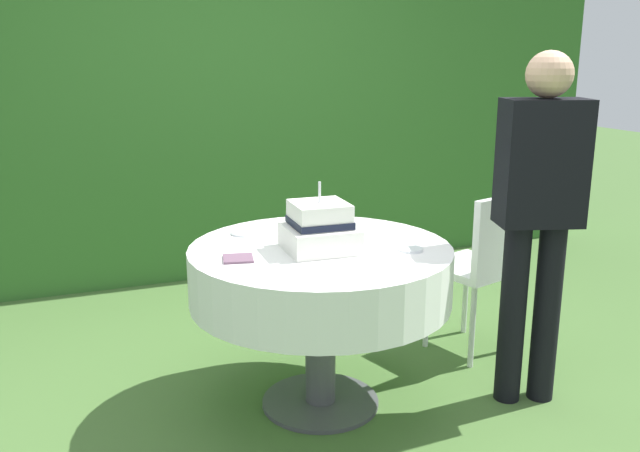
{
  "coord_description": "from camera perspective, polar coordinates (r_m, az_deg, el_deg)",
  "views": [
    {
      "loc": [
        -1.04,
        -2.64,
        1.59
      ],
      "look_at": [
        -0.01,
        -0.02,
        0.86
      ],
      "focal_mm": 37.87,
      "sensor_mm": 36.0,
      "label": 1
    }
  ],
  "objects": [
    {
      "name": "garden_chair",
      "position": [
        3.64,
        13.67,
        -2.68
      ],
      "size": [
        0.5,
        0.5,
        0.89
      ],
      "color": "white",
      "rests_on": "ground_plane"
    },
    {
      "name": "serving_plate_near",
      "position": [
        3.18,
        -6.29,
        -0.56
      ],
      "size": [
        0.14,
        0.14,
        0.01
      ],
      "primitive_type": "cylinder",
      "color": "white",
      "rests_on": "cake_table"
    },
    {
      "name": "cake_table",
      "position": [
        3.0,
        0.04,
        -4.19
      ],
      "size": [
        1.16,
        1.16,
        0.76
      ],
      "color": "#4C4C51",
      "rests_on": "ground_plane"
    },
    {
      "name": "standing_person",
      "position": [
        3.12,
        17.97,
        1.54
      ],
      "size": [
        0.4,
        0.3,
        1.6
      ],
      "color": "black",
      "rests_on": "ground_plane"
    },
    {
      "name": "napkin_stack",
      "position": [
        2.8,
        -6.94,
        -2.74
      ],
      "size": [
        0.14,
        0.14,
        0.01
      ],
      "primitive_type": "cube",
      "rotation": [
        0.0,
        0.0,
        -0.2
      ],
      "color": "#6B4C60",
      "rests_on": "cake_table"
    },
    {
      "name": "wedding_cake",
      "position": [
        2.9,
        0.04,
        -0.13
      ],
      "size": [
        0.32,
        0.31,
        0.3
      ],
      "color": "white",
      "rests_on": "cake_table"
    },
    {
      "name": "ground_plane",
      "position": [
        3.26,
        0.04,
        -14.75
      ],
      "size": [
        20.0,
        20.0,
        0.0
      ],
      "primitive_type": "plane",
      "color": "#476B33"
    },
    {
      "name": "serving_plate_far",
      "position": [
        2.93,
        7.69,
        -1.96
      ],
      "size": [
        0.11,
        0.11,
        0.01
      ],
      "primitive_type": "cylinder",
      "color": "white",
      "rests_on": "cake_table"
    },
    {
      "name": "foliage_hedge",
      "position": [
        5.03,
        -9.51,
        9.25
      ],
      "size": [
        6.21,
        0.55,
        2.29
      ],
      "primitive_type": "cube",
      "color": "#336628",
      "rests_on": "ground_plane"
    },
    {
      "name": "serving_plate_left",
      "position": [
        3.34,
        -0.87,
        0.23
      ],
      "size": [
        0.15,
        0.15,
        0.01
      ],
      "primitive_type": "cylinder",
      "color": "white",
      "rests_on": "cake_table"
    }
  ]
}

